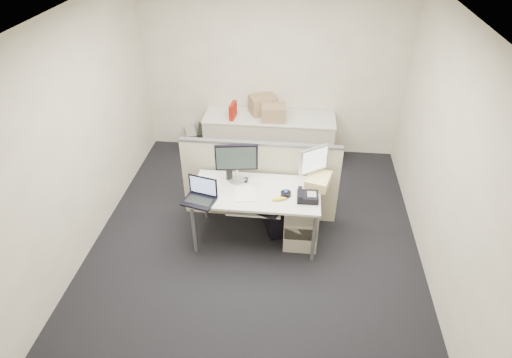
# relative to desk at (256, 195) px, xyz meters

# --- Properties ---
(floor) EXTENTS (4.00, 4.50, 0.01)m
(floor) POSITION_rel_desk_xyz_m (0.00, 0.00, -0.67)
(floor) COLOR black
(floor) RESTS_ON ground
(ceiling) EXTENTS (4.00, 4.50, 0.01)m
(ceiling) POSITION_rel_desk_xyz_m (0.00, 0.00, 2.04)
(ceiling) COLOR white
(ceiling) RESTS_ON ground
(wall_back) EXTENTS (4.00, 0.02, 2.70)m
(wall_back) POSITION_rel_desk_xyz_m (0.00, 2.25, 0.69)
(wall_back) COLOR beige
(wall_back) RESTS_ON ground
(wall_front) EXTENTS (4.00, 0.02, 2.70)m
(wall_front) POSITION_rel_desk_xyz_m (0.00, -2.25, 0.69)
(wall_front) COLOR beige
(wall_front) RESTS_ON ground
(wall_left) EXTENTS (0.02, 4.50, 2.70)m
(wall_left) POSITION_rel_desk_xyz_m (-2.00, 0.00, 0.69)
(wall_left) COLOR beige
(wall_left) RESTS_ON ground
(wall_right) EXTENTS (0.02, 4.50, 2.70)m
(wall_right) POSITION_rel_desk_xyz_m (2.00, 0.00, 0.69)
(wall_right) COLOR beige
(wall_right) RESTS_ON ground
(desk) EXTENTS (1.50, 0.75, 0.73)m
(desk) POSITION_rel_desk_xyz_m (0.00, 0.00, 0.00)
(desk) COLOR silver
(desk) RESTS_ON floor
(keyboard_tray) EXTENTS (0.62, 0.32, 0.02)m
(keyboard_tray) POSITION_rel_desk_xyz_m (0.00, -0.18, -0.04)
(keyboard_tray) COLOR silver
(keyboard_tray) RESTS_ON desk
(drawer_pedestal) EXTENTS (0.40, 0.55, 0.65)m
(drawer_pedestal) POSITION_rel_desk_xyz_m (0.55, 0.05, -0.34)
(drawer_pedestal) COLOR #ADAA92
(drawer_pedestal) RESTS_ON floor
(cubicle_partition) EXTENTS (2.00, 0.06, 1.10)m
(cubicle_partition) POSITION_rel_desk_xyz_m (0.00, 0.45, -0.11)
(cubicle_partition) COLOR #A9A388
(cubicle_partition) RESTS_ON floor
(back_counter) EXTENTS (2.00, 0.60, 0.72)m
(back_counter) POSITION_rel_desk_xyz_m (0.00, 1.93, -0.30)
(back_counter) COLOR #ADAA92
(back_counter) RESTS_ON floor
(monitor_main) EXTENTS (0.52, 0.26, 0.50)m
(monitor_main) POSITION_rel_desk_xyz_m (-0.25, 0.18, 0.32)
(monitor_main) COLOR black
(monitor_main) RESTS_ON desk
(monitor_small) EXTENTS (0.42, 0.37, 0.47)m
(monitor_small) POSITION_rel_desk_xyz_m (0.65, 0.27, 0.30)
(monitor_small) COLOR #B7B7BC
(monitor_small) RESTS_ON desk
(laptop) EXTENTS (0.40, 0.34, 0.26)m
(laptop) POSITION_rel_desk_xyz_m (-0.62, -0.28, 0.20)
(laptop) COLOR black
(laptop) RESTS_ON desk
(trackball) EXTENTS (0.13, 0.13, 0.05)m
(trackball) POSITION_rel_desk_xyz_m (0.35, -0.05, 0.09)
(trackball) COLOR black
(trackball) RESTS_ON desk
(desk_phone) EXTENTS (0.25, 0.20, 0.08)m
(desk_phone) POSITION_rel_desk_xyz_m (0.60, -0.10, 0.10)
(desk_phone) COLOR black
(desk_phone) RESTS_ON desk
(paper_stack) EXTENTS (0.29, 0.34, 0.01)m
(paper_stack) POSITION_rel_desk_xyz_m (-0.12, -0.08, 0.07)
(paper_stack) COLOR silver
(paper_stack) RESTS_ON desk
(sticky_pad) EXTENTS (0.09, 0.09, 0.01)m
(sticky_pad) POSITION_rel_desk_xyz_m (-0.05, 0.00, 0.07)
(sticky_pad) COLOR yellow
(sticky_pad) RESTS_ON desk
(travel_mug) EXTENTS (0.10, 0.10, 0.17)m
(travel_mug) POSITION_rel_desk_xyz_m (-0.35, 0.22, 0.15)
(travel_mug) COLOR black
(travel_mug) RESTS_ON desk
(banana) EXTENTS (0.19, 0.09, 0.04)m
(banana) POSITION_rel_desk_xyz_m (0.28, -0.15, 0.09)
(banana) COLOR yellow
(banana) RESTS_ON desk
(cellphone) EXTENTS (0.06, 0.11, 0.01)m
(cellphone) POSITION_rel_desk_xyz_m (-0.15, 0.20, 0.07)
(cellphone) COLOR black
(cellphone) RESTS_ON desk
(manila_folders) EXTENTS (0.34, 0.39, 0.13)m
(manila_folders) POSITION_rel_desk_xyz_m (0.72, 0.20, 0.13)
(manila_folders) COLOR #F2E38C
(manila_folders) RESTS_ON desk
(keyboard) EXTENTS (0.52, 0.35, 0.03)m
(keyboard) POSITION_rel_desk_xyz_m (0.05, -0.22, -0.02)
(keyboard) COLOR black
(keyboard) RESTS_ON keyboard_tray
(pc_tower_desk) EXTENTS (0.33, 0.49, 0.42)m
(pc_tower_desk) POSITION_rel_desk_xyz_m (0.20, 0.20, -0.45)
(pc_tower_desk) COLOR black
(pc_tower_desk) RESTS_ON floor
(pc_tower_spare_dark) EXTENTS (0.25, 0.48, 0.42)m
(pc_tower_spare_dark) POSITION_rel_desk_xyz_m (-1.07, 2.03, -0.45)
(pc_tower_spare_dark) COLOR black
(pc_tower_spare_dark) RESTS_ON floor
(pc_tower_spare_silver) EXTENTS (0.29, 0.43, 0.37)m
(pc_tower_spare_silver) POSITION_rel_desk_xyz_m (-1.30, 2.03, -0.48)
(pc_tower_spare_silver) COLOR #B7B7BC
(pc_tower_spare_silver) RESTS_ON floor
(cardboard_box_left) EXTENTS (0.48, 0.43, 0.29)m
(cardboard_box_left) POSITION_rel_desk_xyz_m (-0.11, 2.05, 0.20)
(cardboard_box_left) COLOR #9C7A56
(cardboard_box_left) RESTS_ON back_counter
(cardboard_box_right) EXTENTS (0.38, 0.30, 0.26)m
(cardboard_box_right) POSITION_rel_desk_xyz_m (0.07, 1.81, 0.19)
(cardboard_box_right) COLOR #9C7A56
(cardboard_box_right) RESTS_ON back_counter
(red_binder) EXTENTS (0.09, 0.27, 0.25)m
(red_binder) POSITION_rel_desk_xyz_m (-0.55, 1.83, 0.18)
(red_binder) COLOR #911106
(red_binder) RESTS_ON back_counter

